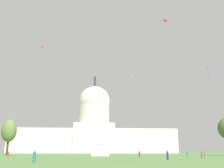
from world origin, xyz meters
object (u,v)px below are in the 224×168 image
Objects in this scene: person_olive_edge_west at (202,155)px; person_grey_back_left at (205,155)px; kite_green_low at (22,113)px; person_maroon_near_tree_east at (139,154)px; kite_red_high at (165,20)px; person_teal_deep_crowd at (34,157)px; kite_blue_low at (185,124)px; kite_violet_mid at (133,95)px; tree_west_near at (9,131)px; kite_white_high at (132,76)px; kite_lime_high at (36,64)px; person_red_near_tent at (8,154)px; capitol_building at (94,131)px; person_teal_back_center at (187,154)px; kite_yellow_mid at (209,71)px; person_navy_back_right at (168,155)px; kite_cyan_mid at (76,79)px; kite_magenta_high at (42,47)px; event_tent at (101,146)px.

person_olive_edge_west reaches higher than person_grey_back_left.
person_maroon_near_tree_east is at bearing 12.02° from kite_green_low.
kite_red_high is at bearing 11.37° from person_maroon_near_tree_east.
kite_blue_low is (43.16, 58.08, 10.64)m from person_teal_deep_crowd.
kite_violet_mid reaches higher than kite_blue_low.
tree_west_near is 5.26× the size of kite_white_high.
person_teal_deep_crowd is 1.05× the size of person_olive_edge_west.
kite_lime_high is at bearing 144.65° from kite_green_low.
person_grey_back_left is 38.67m from kite_blue_low.
person_red_near_tent is 81.80m from kite_white_high.
capitol_building is 77.23m from kite_lime_high.
person_teal_back_center is 0.77× the size of kite_green_low.
person_teal_deep_crowd is at bearing 118.38° from kite_yellow_mid.
kite_white_high reaches higher than kite_violet_mid.
kite_violet_mid is 33.84m from kite_red_high.
person_maroon_near_tree_east is at bearing -156.97° from person_teal_back_center.
person_navy_back_right is 69.29m from kite_green_low.
person_olive_edge_west is (21.44, -158.86, -17.06)m from capitol_building.
kite_white_high is at bearing -137.67° from person_red_near_tent.
kite_violet_mid is 0.31× the size of kite_red_high.
kite_white_high reaches higher than person_olive_edge_west.
person_navy_back_right is 0.81× the size of kite_cyan_mid.
kite_magenta_high is at bearing -85.55° from kite_cyan_mid.
kite_white_high is (-8.16, 51.87, 39.86)m from person_teal_back_center.
person_teal_deep_crowd is 40.54m from person_grey_back_left.
kite_violet_mid is at bearing 40.54° from kite_yellow_mid.
person_grey_back_left is at bearing -81.09° from capitol_building.
kite_white_high is (-2.53, 76.03, 39.90)m from person_olive_edge_west.
capitol_building reaches higher than kite_green_low.
person_teal_back_center is 86.34m from kite_magenta_high.
tree_west_near is 65.53m from kite_lime_high.
kite_red_high reaches higher than kite_cyan_mid.
event_tent is 3.96× the size of person_teal_back_center.
kite_magenta_high is 48.56m from kite_white_high.
tree_west_near is at bearing -54.31° from kite_cyan_mid.
kite_red_high is 1.41× the size of kite_white_high.
kite_magenta_high is at bearing -96.66° from person_red_near_tent.
kite_red_high reaches higher than person_teal_back_center.
kite_red_high is at bearing -30.72° from person_olive_edge_west.
capitol_building reaches higher than person_olive_edge_west.
person_red_near_tent is 0.92× the size of person_maroon_near_tree_east.
kite_cyan_mid reaches higher than kite_blue_low.
person_navy_back_right is 1.09× the size of person_grey_back_left.
tree_west_near is at bearing 103.69° from person_maroon_near_tree_east.
person_teal_back_center is at bearing 24.51° from kite_green_low.
person_teal_deep_crowd reaches higher than person_grey_back_left.
kite_lime_high is 0.72× the size of kite_cyan_mid.
tree_west_near is at bearing -171.29° from kite_violet_mid.
kite_green_low is (-19.01, 63.38, 15.03)m from person_teal_deep_crowd.
kite_red_high is at bearing -138.24° from kite_white_high.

